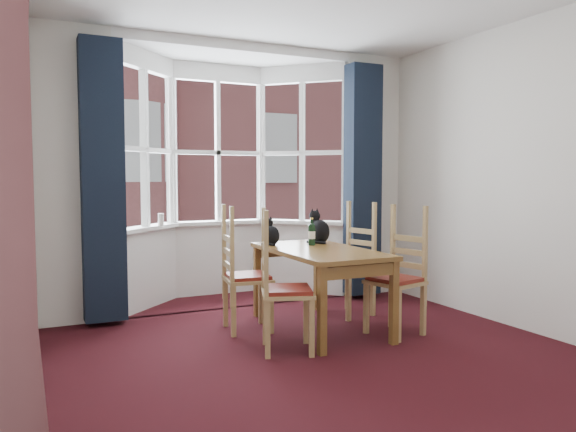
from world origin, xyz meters
TOP-DOWN VIEW (x-y plane):
  - floor at (0.00, 0.00)m, footprint 4.50×4.50m
  - wall_left at (-2.00, 0.00)m, footprint 0.00×4.50m
  - wall_right at (2.00, 0.00)m, footprint 0.00×4.50m
  - wall_back_pier_left at (-1.65, 2.25)m, footprint 0.70×0.12m
  - wall_back_pier_right at (1.65, 2.25)m, footprint 0.70×0.12m
  - bay_window at (0.00, 2.75)m, footprint 2.76×0.94m
  - curtain_left at (-1.42, 2.07)m, footprint 0.38×0.22m
  - curtain_right at (1.42, 2.07)m, footprint 0.38×0.22m
  - dining_table at (0.33, 1.08)m, footprint 0.78×1.45m
  - chair_left_near at (-0.29, 0.66)m, footprint 0.52×0.53m
  - chair_left_far at (-0.36, 1.35)m, footprint 0.45×0.47m
  - chair_right_near at (0.94, 0.67)m, footprint 0.49×0.51m
  - chair_right_far at (0.93, 1.45)m, footprint 0.49×0.50m
  - cat_left at (0.06, 1.56)m, footprint 0.16×0.21m
  - cat_right at (0.55, 1.49)m, footprint 0.22×0.28m
  - wine_bottle at (0.39, 1.35)m, footprint 0.07×0.07m
  - candle_tall at (-0.77, 2.60)m, footprint 0.06×0.06m
  - street at (0.00, 32.25)m, footprint 80.00×80.00m
  - tenement_building at (0.00, 14.01)m, footprint 18.40×7.80m

SIDE VIEW (x-z plane):
  - street at x=0.00m, z-range -6.00..-6.00m
  - floor at x=0.00m, z-range 0.00..0.00m
  - chair_left_near at x=-0.29m, z-range 0.01..0.93m
  - chair_left_far at x=-0.36m, z-range 0.01..0.93m
  - chair_right_near at x=0.94m, z-range 0.01..0.93m
  - chair_right_far at x=0.93m, z-range 0.01..0.93m
  - dining_table at x=0.33m, z-range 0.28..1.02m
  - cat_left at x=0.06m, z-range 0.71..0.98m
  - wine_bottle at x=0.39m, z-range 0.72..0.99m
  - cat_right at x=0.55m, z-range 0.70..1.05m
  - candle_tall at x=-0.77m, z-range 0.87..1.00m
  - curtain_left at x=-1.42m, z-range 0.05..2.65m
  - curtain_right at x=1.42m, z-range 0.05..2.65m
  - wall_left at x=-2.00m, z-range -0.85..3.65m
  - wall_right at x=2.00m, z-range -0.85..3.65m
  - wall_back_pier_left at x=-1.65m, z-range 0.00..2.80m
  - wall_back_pier_right at x=1.65m, z-range 0.00..2.80m
  - bay_window at x=0.00m, z-range 0.00..2.80m
  - tenement_building at x=0.00m, z-range -6.00..9.20m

